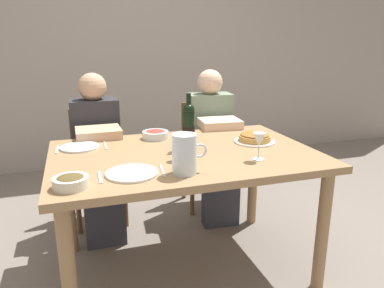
{
  "coord_description": "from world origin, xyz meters",
  "views": [
    {
      "loc": [
        -0.58,
        -1.94,
        1.39
      ],
      "look_at": [
        0.04,
        -0.02,
        0.81
      ],
      "focal_mm": 34.47,
      "sensor_mm": 36.0,
      "label": 1
    }
  ],
  "objects_px": {
    "wine_glass_right_diner": "(259,141)",
    "dinner_plate_right_setting": "(132,173)",
    "baked_tart": "(255,138)",
    "wine_glass_left_diner": "(181,143)",
    "salad_bowl": "(155,134)",
    "water_pitcher": "(185,156)",
    "olive_bowl": "(71,181)",
    "wine_bottle": "(189,126)",
    "dining_table": "(185,167)",
    "dinner_plate_left_setting": "(80,147)",
    "diner_right": "(213,140)",
    "chair_left": "(97,157)",
    "chair_right": "(205,147)",
    "diner_left": "(98,151)"
  },
  "relations": [
    {
      "from": "wine_glass_left_diner",
      "to": "diner_right",
      "type": "height_order",
      "value": "diner_right"
    },
    {
      "from": "wine_glass_right_diner",
      "to": "baked_tart",
      "type": "bearing_deg",
      "value": 66.05
    },
    {
      "from": "wine_glass_right_diner",
      "to": "olive_bowl",
      "type": "bearing_deg",
      "value": -174.27
    },
    {
      "from": "salad_bowl",
      "to": "chair_right",
      "type": "relative_size",
      "value": 0.2
    },
    {
      "from": "wine_glass_right_diner",
      "to": "dinner_plate_left_setting",
      "type": "distance_m",
      "value": 1.06
    },
    {
      "from": "dining_table",
      "to": "olive_bowl",
      "type": "relative_size",
      "value": 9.64
    },
    {
      "from": "water_pitcher",
      "to": "dinner_plate_right_setting",
      "type": "xyz_separation_m",
      "value": [
        -0.25,
        0.06,
        -0.08
      ]
    },
    {
      "from": "diner_left",
      "to": "chair_right",
      "type": "distance_m",
      "value": 0.95
    },
    {
      "from": "baked_tart",
      "to": "diner_left",
      "type": "height_order",
      "value": "diner_left"
    },
    {
      "from": "wine_glass_right_diner",
      "to": "dinner_plate_left_setting",
      "type": "bearing_deg",
      "value": 150.02
    },
    {
      "from": "wine_bottle",
      "to": "dinner_plate_right_setting",
      "type": "height_order",
      "value": "wine_bottle"
    },
    {
      "from": "wine_glass_right_diner",
      "to": "salad_bowl",
      "type": "bearing_deg",
      "value": 125.42
    },
    {
      "from": "water_pitcher",
      "to": "dinner_plate_right_setting",
      "type": "bearing_deg",
      "value": 165.64
    },
    {
      "from": "diner_left",
      "to": "diner_right",
      "type": "relative_size",
      "value": 1.0
    },
    {
      "from": "wine_bottle",
      "to": "dining_table",
      "type": "bearing_deg",
      "value": -124.71
    },
    {
      "from": "salad_bowl",
      "to": "diner_left",
      "type": "relative_size",
      "value": 0.15
    },
    {
      "from": "chair_left",
      "to": "olive_bowl",
      "type": "bearing_deg",
      "value": 81.18
    },
    {
      "from": "wine_bottle",
      "to": "chair_left",
      "type": "relative_size",
      "value": 0.38
    },
    {
      "from": "dinner_plate_right_setting",
      "to": "wine_bottle",
      "type": "bearing_deg",
      "value": 40.42
    },
    {
      "from": "baked_tart",
      "to": "wine_glass_right_diner",
      "type": "distance_m",
      "value": 0.36
    },
    {
      "from": "water_pitcher",
      "to": "salad_bowl",
      "type": "relative_size",
      "value": 1.15
    },
    {
      "from": "dining_table",
      "to": "wine_bottle",
      "type": "height_order",
      "value": "wine_bottle"
    },
    {
      "from": "dinner_plate_left_setting",
      "to": "diner_left",
      "type": "height_order",
      "value": "diner_left"
    },
    {
      "from": "baked_tart",
      "to": "salad_bowl",
      "type": "relative_size",
      "value": 1.52
    },
    {
      "from": "chair_left",
      "to": "diner_right",
      "type": "distance_m",
      "value": 0.93
    },
    {
      "from": "baked_tart",
      "to": "wine_glass_left_diner",
      "type": "xyz_separation_m",
      "value": [
        -0.54,
        -0.19,
        0.07
      ]
    },
    {
      "from": "water_pitcher",
      "to": "dining_table",
      "type": "bearing_deg",
      "value": 73.37
    },
    {
      "from": "dining_table",
      "to": "chair_left",
      "type": "xyz_separation_m",
      "value": [
        -0.45,
        0.9,
        -0.17
      ]
    },
    {
      "from": "wine_glass_left_diner",
      "to": "olive_bowl",
      "type": "bearing_deg",
      "value": -158.12
    },
    {
      "from": "chair_left",
      "to": "chair_right",
      "type": "distance_m",
      "value": 0.91
    },
    {
      "from": "water_pitcher",
      "to": "salad_bowl",
      "type": "height_order",
      "value": "water_pitcher"
    },
    {
      "from": "chair_left",
      "to": "salad_bowl",
      "type": "bearing_deg",
      "value": 122.5
    },
    {
      "from": "dining_table",
      "to": "water_pitcher",
      "type": "xyz_separation_m",
      "value": [
        -0.1,
        -0.33,
        0.18
      ]
    },
    {
      "from": "wine_bottle",
      "to": "water_pitcher",
      "type": "height_order",
      "value": "wine_bottle"
    },
    {
      "from": "water_pitcher",
      "to": "wine_bottle",
      "type": "bearing_deg",
      "value": 70.0
    },
    {
      "from": "dining_table",
      "to": "chair_right",
      "type": "bearing_deg",
      "value": 63.53
    },
    {
      "from": "wine_bottle",
      "to": "olive_bowl",
      "type": "bearing_deg",
      "value": -148.27
    },
    {
      "from": "water_pitcher",
      "to": "diner_left",
      "type": "bearing_deg",
      "value": 109.38
    },
    {
      "from": "dining_table",
      "to": "diner_left",
      "type": "relative_size",
      "value": 1.29
    },
    {
      "from": "olive_bowl",
      "to": "chair_left",
      "type": "bearing_deg",
      "value": 82.05
    },
    {
      "from": "water_pitcher",
      "to": "olive_bowl",
      "type": "height_order",
      "value": "water_pitcher"
    },
    {
      "from": "dining_table",
      "to": "wine_glass_left_diner",
      "type": "distance_m",
      "value": 0.23
    },
    {
      "from": "chair_left",
      "to": "water_pitcher",
      "type": "bearing_deg",
      "value": 105.12
    },
    {
      "from": "wine_glass_left_diner",
      "to": "dinner_plate_right_setting",
      "type": "distance_m",
      "value": 0.34
    },
    {
      "from": "dining_table",
      "to": "wine_glass_right_diner",
      "type": "xyz_separation_m",
      "value": [
        0.34,
        -0.25,
        0.2
      ]
    },
    {
      "from": "dining_table",
      "to": "wine_bottle",
      "type": "distance_m",
      "value": 0.24
    },
    {
      "from": "wine_bottle",
      "to": "baked_tart",
      "type": "bearing_deg",
      "value": 0.48
    },
    {
      "from": "dining_table",
      "to": "dinner_plate_left_setting",
      "type": "xyz_separation_m",
      "value": [
        -0.57,
        0.27,
        0.1
      ]
    },
    {
      "from": "wine_bottle",
      "to": "baked_tart",
      "type": "distance_m",
      "value": 0.45
    },
    {
      "from": "wine_glass_right_diner",
      "to": "dinner_plate_right_setting",
      "type": "bearing_deg",
      "value": -178.72
    }
  ]
}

